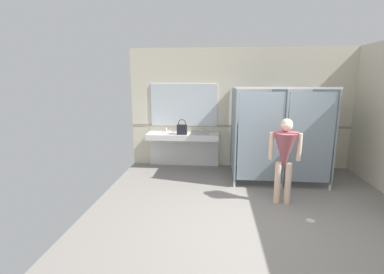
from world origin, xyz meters
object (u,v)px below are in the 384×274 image
at_px(handbag, 182,129).
at_px(paper_cup, 182,132).
at_px(soap_dispenser, 178,129).
at_px(person_standing, 285,151).

height_order(handbag, paper_cup, handbag).
bearing_deg(paper_cup, soap_dispenser, 120.27).
bearing_deg(paper_cup, handbag, -92.06).
xyz_separation_m(person_standing, handbag, (-2.04, 1.77, 0.05)).
bearing_deg(soap_dispenser, person_standing, -43.52).
height_order(person_standing, handbag, person_standing).
height_order(handbag, soap_dispenser, handbag).
bearing_deg(person_standing, paper_cup, 138.05).
bearing_deg(soap_dispenser, paper_cup, -59.73).
bearing_deg(person_standing, soap_dispenser, 136.48).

